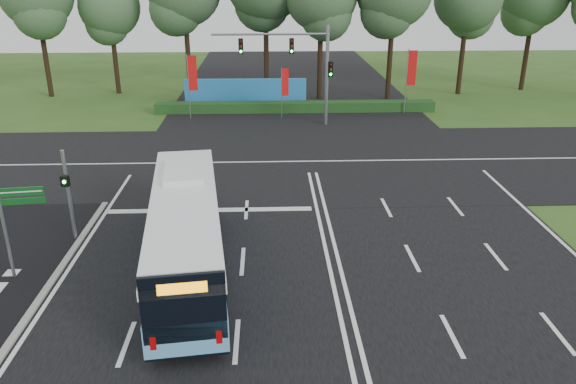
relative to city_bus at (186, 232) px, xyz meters
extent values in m
plane|color=#32521B|center=(5.28, 0.62, -1.64)|extent=(120.00, 120.00, 0.00)
cube|color=black|center=(5.28, 0.62, -1.62)|extent=(20.00, 120.00, 0.04)
cube|color=black|center=(5.28, 12.62, -1.61)|extent=(120.00, 14.00, 0.05)
cube|color=gray|center=(-4.82, -2.38, -1.58)|extent=(0.25, 18.00, 0.12)
cube|color=#5DA5D7|center=(0.00, 0.01, -0.63)|extent=(3.73, 11.55, 1.04)
cube|color=black|center=(0.00, 0.01, -1.10)|extent=(3.70, 11.49, 0.28)
cube|color=black|center=(0.00, 0.01, 0.32)|extent=(3.62, 11.37, 0.90)
cube|color=white|center=(0.00, 0.01, 0.88)|extent=(3.73, 11.55, 0.33)
cube|color=white|center=(0.00, 0.01, 1.21)|extent=(3.63, 11.09, 0.33)
cube|color=white|center=(-0.29, 2.36, 1.50)|extent=(1.85, 3.00, 0.24)
cube|color=black|center=(0.69, -5.55, 0.36)|extent=(2.29, 0.40, 2.08)
cube|color=orange|center=(0.69, -5.59, 1.03)|extent=(1.32, 0.22, 0.33)
cylinder|color=black|center=(-1.49, 3.07, -1.15)|extent=(0.38, 1.01, 0.98)
cylinder|color=black|center=(0.70, 3.34, -1.15)|extent=(0.38, 1.01, 0.98)
cylinder|color=black|center=(-0.66, -3.69, -1.15)|extent=(0.38, 1.01, 0.98)
cylinder|color=black|center=(1.53, -3.42, -1.15)|extent=(0.38, 1.01, 0.98)
cylinder|color=gray|center=(-5.08, 2.88, 0.31)|extent=(0.16, 0.16, 3.90)
cube|color=black|center=(-5.08, 2.70, 1.03)|extent=(0.35, 0.27, 0.45)
sphere|color=#19F233|center=(-5.08, 2.60, 1.03)|extent=(0.16, 0.16, 0.16)
cylinder|color=gray|center=(-6.32, -0.23, 0.39)|extent=(0.12, 0.12, 4.06)
cube|color=#0D4917|center=(-5.57, -0.14, 1.71)|extent=(1.52, 0.25, 0.30)
cube|color=#0D4917|center=(-5.57, -0.14, 1.35)|extent=(1.52, 0.25, 0.22)
cube|color=white|center=(-5.57, -0.17, 1.71)|extent=(1.41, 0.19, 0.04)
cylinder|color=gray|center=(-2.76, 23.25, 0.76)|extent=(0.07, 0.07, 4.81)
cube|color=red|center=(-2.41, 23.29, 1.78)|extent=(0.64, 0.11, 2.57)
cylinder|color=gray|center=(4.14, 23.06, 0.28)|extent=(0.06, 0.06, 3.84)
cube|color=red|center=(4.41, 23.14, 1.09)|extent=(0.50, 0.18, 2.05)
cylinder|color=gray|center=(13.79, 24.38, 0.84)|extent=(0.08, 0.08, 4.96)
cube|color=red|center=(14.15, 24.33, 1.88)|extent=(0.66, 0.12, 2.64)
cylinder|color=gray|center=(7.28, 21.12, 1.86)|extent=(0.24, 0.24, 7.00)
cylinder|color=gray|center=(3.28, 21.12, 4.76)|extent=(8.00, 0.16, 0.16)
cube|color=black|center=(4.78, 21.12, 3.96)|extent=(0.32, 0.28, 1.05)
cube|color=black|center=(1.28, 21.12, 3.96)|extent=(0.32, 0.28, 1.05)
cube|color=black|center=(7.53, 21.12, 2.36)|extent=(0.32, 0.28, 1.05)
cube|color=#163814|center=(5.28, 25.12, -1.24)|extent=(22.00, 1.20, 0.80)
cube|color=#2376BD|center=(1.28, 27.62, -0.54)|extent=(10.00, 0.30, 2.20)
cylinder|color=black|center=(-16.17, 31.91, 2.52)|extent=(0.44, 0.44, 8.32)
cylinder|color=black|center=(-10.49, 33.07, 1.93)|extent=(0.44, 0.44, 7.15)
sphere|color=#375A35|center=(-10.49, 33.07, 5.88)|extent=(5.27, 5.27, 5.27)
cylinder|color=black|center=(-3.87, 32.17, 2.67)|extent=(0.44, 0.44, 8.61)
cylinder|color=black|center=(3.04, 31.80, 2.92)|extent=(0.44, 0.44, 9.12)
cylinder|color=black|center=(7.62, 30.05, 2.48)|extent=(0.44, 0.44, 8.23)
cylinder|color=black|center=(13.55, 29.68, 2.64)|extent=(0.44, 0.44, 8.56)
cylinder|color=black|center=(20.42, 31.60, 2.31)|extent=(0.44, 0.44, 7.91)
cylinder|color=black|center=(26.99, 33.28, 2.42)|extent=(0.44, 0.44, 8.12)
camera|label=1|loc=(2.99, -18.53, 8.85)|focal=35.00mm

